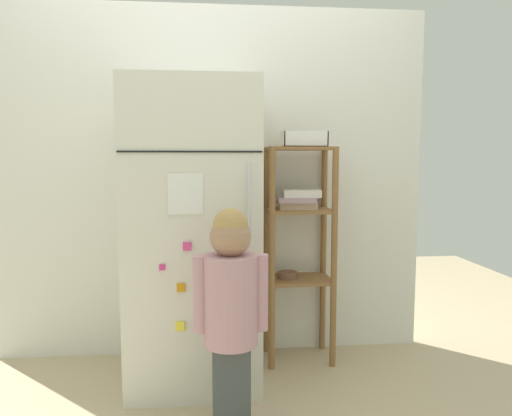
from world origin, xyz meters
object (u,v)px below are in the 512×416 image
refrigerator (194,234)px  child_standing (231,299)px  pantry_shelf_unit (299,229)px  fruit_bin (304,140)px

refrigerator → child_standing: (0.17, -0.57, -0.19)m
refrigerator → pantry_shelf_unit: 0.63m
refrigerator → child_standing: bearing=-73.3°
refrigerator → child_standing: 0.62m
refrigerator → child_standing: size_ratio=1.60×
fruit_bin → child_standing: bearing=-121.7°
child_standing → pantry_shelf_unit: size_ratio=0.79×
pantry_shelf_unit → child_standing: bearing=-119.9°
refrigerator → fruit_bin: (0.63, 0.17, 0.50)m
refrigerator → fruit_bin: size_ratio=6.32×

